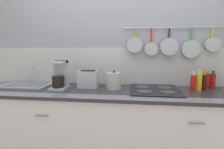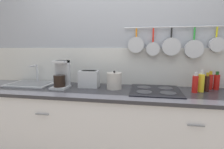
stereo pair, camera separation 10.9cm
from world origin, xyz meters
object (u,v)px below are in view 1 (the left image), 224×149
object	(u,v)px
bottle_sesame_oil	(193,83)
bottle_olive_oil	(213,80)
coffee_maker	(60,77)
bottle_cooking_wine	(199,81)
bottle_dish_soap	(204,82)
kettle	(114,81)
toaster	(88,79)
bottle_vinegar	(207,80)

from	to	relation	value
bottle_sesame_oil	bottle_olive_oil	xyz separation A→B (m)	(0.27, 0.19, -0.01)
coffee_maker	bottle_olive_oil	distance (m)	1.75
bottle_cooking_wine	bottle_dish_soap	world-z (taller)	bottle_cooking_wine
kettle	bottle_sesame_oil	size ratio (longest dim) A/B	0.96
coffee_maker	bottle_sesame_oil	size ratio (longest dim) A/B	1.47
bottle_sesame_oil	bottle_dish_soap	size ratio (longest dim) A/B	1.06
coffee_maker	bottle_dish_soap	xyz separation A→B (m)	(1.60, 0.11, -0.04)
toaster	bottle_sesame_oil	xyz separation A→B (m)	(1.15, -0.05, -0.00)
bottle_sesame_oil	bottle_dish_soap	distance (m)	0.16
bottle_cooking_wine	bottle_vinegar	size ratio (longest dim) A/B	1.12
bottle_dish_soap	bottle_vinegar	bearing A→B (deg)	56.05
coffee_maker	bottle_vinegar	world-z (taller)	coffee_maker
bottle_sesame_oil	bottle_olive_oil	distance (m)	0.33
bottle_sesame_oil	bottle_vinegar	xyz separation A→B (m)	(0.20, 0.18, -0.00)
bottle_sesame_oil	bottle_olive_oil	size ratio (longest dim) A/B	1.06
kettle	bottle_sesame_oil	world-z (taller)	bottle_sesame_oil
bottle_olive_oil	bottle_vinegar	bearing A→B (deg)	-170.62
kettle	bottle_vinegar	xyz separation A→B (m)	(1.05, 0.15, -0.00)
kettle	coffee_maker	bearing A→B (deg)	-174.58
kettle	bottle_vinegar	distance (m)	1.06
coffee_maker	kettle	distance (m)	0.61
toaster	bottle_sesame_oil	size ratio (longest dim) A/B	1.13
bottle_sesame_oil	kettle	bearing A→B (deg)	178.36
bottle_cooking_wine	bottle_olive_oil	distance (m)	0.25
bottle_dish_soap	bottle_sesame_oil	bearing A→B (deg)	-150.02
bottle_sesame_oil	bottle_dish_soap	xyz separation A→B (m)	(0.14, 0.08, -0.01)
bottle_vinegar	bottle_sesame_oil	bearing A→B (deg)	-139.24
kettle	bottle_cooking_wine	bearing A→B (deg)	1.38
bottle_sesame_oil	bottle_olive_oil	world-z (taller)	bottle_sesame_oil
kettle	bottle_dish_soap	world-z (taller)	kettle
bottle_olive_oil	bottle_dish_soap	bearing A→B (deg)	-141.65
coffee_maker	bottle_olive_oil	world-z (taller)	coffee_maker
bottle_dish_soap	kettle	bearing A→B (deg)	-176.75
bottle_cooking_wine	bottle_olive_oil	xyz separation A→B (m)	(0.20, 0.14, -0.01)
bottle_cooking_wine	bottle_olive_oil	world-z (taller)	bottle_cooking_wine
bottle_vinegar	bottle_olive_oil	distance (m)	0.07
bottle_vinegar	bottle_olive_oil	size ratio (longest dim) A/B	1.01
bottle_cooking_wine	bottle_vinegar	xyz separation A→B (m)	(0.13, 0.13, -0.01)
bottle_cooking_wine	kettle	bearing A→B (deg)	-178.62
kettle	bottle_sesame_oil	bearing A→B (deg)	-1.64
coffee_maker	bottle_cooking_wine	bearing A→B (deg)	2.99
bottle_sesame_oil	bottle_vinegar	distance (m)	0.27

